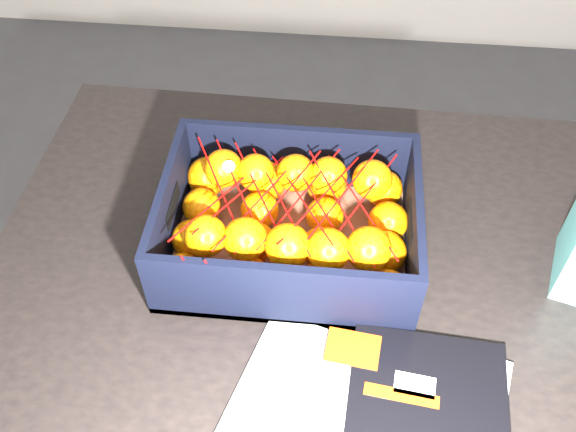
{
  "coord_description": "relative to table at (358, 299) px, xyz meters",
  "views": [
    {
      "loc": [
        0.04,
        -0.67,
        1.56
      ],
      "look_at": [
        -0.02,
        -0.07,
        0.86
      ],
      "focal_mm": 39.39,
      "sensor_mm": 36.0,
      "label": 1
    }
  ],
  "objects": [
    {
      "name": "produce_crate",
      "position": [
        -0.12,
        0.02,
        0.14
      ],
      "size": [
        0.39,
        0.29,
        0.13
      ],
      "color": "brown",
      "rests_on": "table"
    },
    {
      "name": "ground",
      "position": [
        -0.1,
        0.06,
        -0.65
      ],
      "size": [
        3.5,
        3.5,
        0.0
      ],
      "primitive_type": "plane",
      "color": "#3B3B3D",
      "rests_on": "ground"
    },
    {
      "name": "magazine_stack",
      "position": [
        0.03,
        -0.27,
        0.11
      ],
      "size": [
        0.42,
        0.33,
        0.02
      ],
      "color": "silver",
      "rests_on": "table"
    },
    {
      "name": "clementine_heap",
      "position": [
        -0.12,
        0.02,
        0.16
      ],
      "size": [
        0.37,
        0.28,
        0.12
      ],
      "color": "orange",
      "rests_on": "produce_crate"
    },
    {
      "name": "table",
      "position": [
        0.0,
        0.0,
        0.0
      ],
      "size": [
        1.22,
        0.83,
        0.75
      ],
      "color": "black",
      "rests_on": "ground"
    },
    {
      "name": "mesh_net",
      "position": [
        -0.13,
        0.02,
        0.21
      ],
      "size": [
        0.32,
        0.26,
        0.09
      ],
      "color": "#C40807",
      "rests_on": "clementine_heap"
    }
  ]
}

